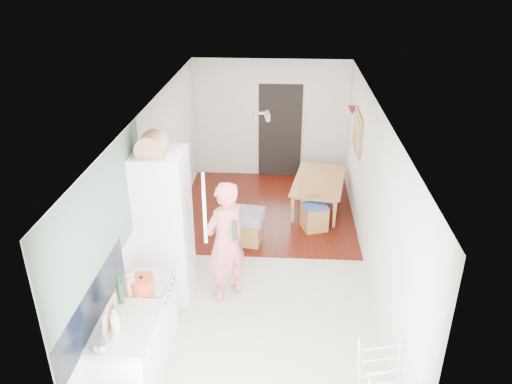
# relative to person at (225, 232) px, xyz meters

# --- Properties ---
(room_shell) EXTENTS (3.20, 7.00, 2.50)m
(room_shell) POSITION_rel_person_xyz_m (0.45, 0.80, 0.21)
(room_shell) COLOR silver
(room_shell) RESTS_ON ground
(floor) EXTENTS (3.20, 7.00, 0.01)m
(floor) POSITION_rel_person_xyz_m (0.45, 0.80, -1.04)
(floor) COLOR beige
(floor) RESTS_ON ground
(wood_floor_overlay) EXTENTS (3.20, 3.30, 0.01)m
(wood_floor_overlay) POSITION_rel_person_xyz_m (0.45, 2.65, -1.04)
(wood_floor_overlay) COLOR #531A0E
(wood_floor_overlay) RESTS_ON room_shell
(sage_wall_panel) EXTENTS (0.02, 3.00, 1.30)m
(sage_wall_panel) POSITION_rel_person_xyz_m (-1.14, -1.20, 0.81)
(sage_wall_panel) COLOR slate
(sage_wall_panel) RESTS_ON room_shell
(tile_splashback) EXTENTS (0.02, 1.90, 0.50)m
(tile_splashback) POSITION_rel_person_xyz_m (-1.13, -1.75, 0.11)
(tile_splashback) COLOR black
(tile_splashback) RESTS_ON room_shell
(doorway_recess) EXTENTS (0.90, 0.04, 2.00)m
(doorway_recess) POSITION_rel_person_xyz_m (0.65, 4.28, -0.04)
(doorway_recess) COLOR black
(doorway_recess) RESTS_ON room_shell
(base_cabinet) EXTENTS (0.60, 0.90, 0.86)m
(base_cabinet) POSITION_rel_person_xyz_m (-0.85, -1.75, -0.61)
(base_cabinet) COLOR white
(base_cabinet) RESTS_ON room_shell
(worktop) EXTENTS (0.62, 0.92, 0.06)m
(worktop) POSITION_rel_person_xyz_m (-0.85, -1.75, -0.15)
(worktop) COLOR beige
(worktop) RESTS_ON room_shell
(range_cooker) EXTENTS (0.60, 0.60, 0.88)m
(range_cooker) POSITION_rel_person_xyz_m (-0.85, -1.00, -0.60)
(range_cooker) COLOR white
(range_cooker) RESTS_ON room_shell
(cooker_top) EXTENTS (0.60, 0.60, 0.04)m
(cooker_top) POSITION_rel_person_xyz_m (-0.85, -1.00, -0.14)
(cooker_top) COLOR #BDBDC0
(cooker_top) RESTS_ON room_shell
(fridge_housing) EXTENTS (0.66, 0.66, 2.15)m
(fridge_housing) POSITION_rel_person_xyz_m (-0.82, 0.02, 0.03)
(fridge_housing) COLOR white
(fridge_housing) RESTS_ON room_shell
(fridge_door) EXTENTS (0.14, 0.56, 0.70)m
(fridge_door) POSITION_rel_person_xyz_m (-0.21, -0.28, 0.51)
(fridge_door) COLOR white
(fridge_door) RESTS_ON room_shell
(fridge_interior) EXTENTS (0.02, 0.52, 0.66)m
(fridge_interior) POSITION_rel_person_xyz_m (-0.51, 0.02, 0.51)
(fridge_interior) COLOR white
(fridge_interior) RESTS_ON room_shell
(pinboard) EXTENTS (0.03, 0.90, 0.70)m
(pinboard) POSITION_rel_person_xyz_m (2.03, 2.70, 0.51)
(pinboard) COLOR #AD7A52
(pinboard) RESTS_ON room_shell
(pinboard_frame) EXTENTS (0.00, 0.94, 0.74)m
(pinboard_frame) POSITION_rel_person_xyz_m (2.02, 2.70, 0.51)
(pinboard_frame) COLOR #AA773A
(pinboard_frame) RESTS_ON room_shell
(wall_sconce) EXTENTS (0.18, 0.18, 0.16)m
(wall_sconce) POSITION_rel_person_xyz_m (1.99, 3.35, 0.71)
(wall_sconce) COLOR maroon
(wall_sconce) RESTS_ON room_shell
(person) EXTENTS (0.89, 0.89, 2.08)m
(person) POSITION_rel_person_xyz_m (0.00, 0.00, 0.00)
(person) COLOR #E56F74
(person) RESTS_ON floor
(dining_table) EXTENTS (0.97, 1.48, 0.48)m
(dining_table) POSITION_rel_person_xyz_m (1.44, 2.80, -0.80)
(dining_table) COLOR #AA773A
(dining_table) RESTS_ON floor
(dining_chair) EXTENTS (0.50, 0.50, 0.93)m
(dining_chair) POSITION_rel_person_xyz_m (1.31, 1.98, -0.58)
(dining_chair) COLOR #AA773A
(dining_chair) RESTS_ON floor
(stool) EXTENTS (0.40, 0.40, 0.45)m
(stool) POSITION_rel_person_xyz_m (0.23, 1.40, -0.82)
(stool) COLOR #AA773A
(stool) RESTS_ON floor
(grey_drape) EXTENTS (0.49, 0.49, 0.19)m
(grey_drape) POSITION_rel_person_xyz_m (0.23, 1.36, -0.50)
(grey_drape) COLOR gray
(grey_drape) RESTS_ON stool
(bread_bin) EXTENTS (0.43, 0.41, 0.20)m
(bread_bin) POSITION_rel_person_xyz_m (-0.87, -0.05, 1.21)
(bread_bin) COLOR tan
(bread_bin) RESTS_ON fridge_housing
(red_casserole) EXTENTS (0.33, 0.33, 0.17)m
(red_casserole) POSITION_rel_person_xyz_m (-0.81, -1.16, -0.04)
(red_casserole) COLOR red
(red_casserole) RESTS_ON cooker_top
(steel_pan) EXTENTS (0.23, 0.23, 0.10)m
(steel_pan) POSITION_rel_person_xyz_m (-0.96, -2.10, -0.07)
(steel_pan) COLOR #BDBDC0
(steel_pan) RESTS_ON worktop
(held_bottle) EXTENTS (0.06, 0.06, 0.28)m
(held_bottle) POSITION_rel_person_xyz_m (0.14, -0.11, 0.08)
(held_bottle) COLOR #1E431E
(held_bottle) RESTS_ON person
(bottle_a) EXTENTS (0.08, 0.08, 0.28)m
(bottle_a) POSITION_rel_person_xyz_m (-0.94, -1.78, 0.02)
(bottle_a) COLOR #1E431E
(bottle_a) RESTS_ON worktop
(bottle_b) EXTENTS (0.07, 0.07, 0.28)m
(bottle_b) POSITION_rel_person_xyz_m (-0.98, -1.40, 0.02)
(bottle_b) COLOR #1E431E
(bottle_b) RESTS_ON worktop
(bottle_c) EXTENTS (0.10, 0.10, 0.23)m
(bottle_c) POSITION_rel_person_xyz_m (-0.89, -1.87, -0.01)
(bottle_c) COLOR beige
(bottle_c) RESTS_ON worktop
(pepper_mill_front) EXTENTS (0.08, 0.08, 0.23)m
(pepper_mill_front) POSITION_rel_person_xyz_m (-0.93, -1.26, -0.01)
(pepper_mill_front) COLOR tan
(pepper_mill_front) RESTS_ON worktop
(pepper_mill_back) EXTENTS (0.08, 0.08, 0.23)m
(pepper_mill_back) POSITION_rel_person_xyz_m (-0.89, -1.23, -0.01)
(pepper_mill_back) COLOR tan
(pepper_mill_back) RESTS_ON worktop
(chopping_boards) EXTENTS (0.12, 0.26, 0.36)m
(chopping_boards) POSITION_rel_person_xyz_m (-0.95, -1.85, 0.06)
(chopping_boards) COLOR tan
(chopping_boards) RESTS_ON worktop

